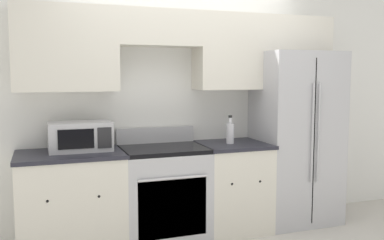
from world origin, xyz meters
name	(u,v)px	position (x,y,z in m)	size (l,w,h in m)	color
wall_back	(184,83)	(0.02, 0.59, 1.49)	(8.00, 0.39, 2.60)	white
lower_cabinets_left	(71,201)	(-1.15, 0.31, 0.45)	(0.94, 0.64, 0.89)	silver
lower_cabinets_right	(232,186)	(0.44, 0.31, 0.45)	(0.68, 0.64, 0.89)	silver
oven_range	(164,192)	(-0.29, 0.31, 0.45)	(0.80, 0.65, 1.05)	#B7B7BC
refrigerator	(294,137)	(1.19, 0.36, 0.91)	(0.84, 0.75, 1.82)	#B7B7BC
microwave	(80,136)	(-1.05, 0.38, 1.02)	(0.56, 0.35, 0.26)	#B7B7BC
bottle	(230,132)	(0.40, 0.30, 1.00)	(0.08, 0.08, 0.28)	silver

